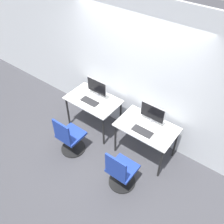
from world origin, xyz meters
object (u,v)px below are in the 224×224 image
mouse_right (156,137)px  keyboard_right (142,131)px  monitor_right (152,114)px  office_chair_left (70,138)px  office_chair_right (121,172)px  mouse_left (101,106)px  keyboard_left (90,101)px  monitor_left (97,88)px

mouse_right → keyboard_right: bearing=-173.5°
keyboard_right → monitor_right: bearing=90.0°
monitor_right → mouse_right: monitor_right is taller
office_chair_left → keyboard_right: (1.19, 0.66, 0.40)m
office_chair_left → monitor_right: size_ratio=1.87×
office_chair_left → mouse_right: (1.44, 0.69, 0.41)m
mouse_right → office_chair_right: office_chair_right is taller
monitor_right → keyboard_right: 0.36m
mouse_left → keyboard_right: bearing=-4.7°
keyboard_left → keyboard_right: size_ratio=1.00×
keyboard_left → office_chair_left: 0.83m
keyboard_right → mouse_right: (0.25, 0.03, 0.01)m
monitor_left → keyboard_left: size_ratio=1.25×
office_chair_right → keyboard_right: bearing=93.3°
monitor_right → office_chair_right: bearing=-87.7°
monitor_left → mouse_left: monitor_left is taller
keyboard_right → office_chair_left: bearing=-150.9°
keyboard_left → monitor_right: monitor_right is taller
monitor_left → office_chair_right: size_ratio=0.53×
mouse_left → monitor_right: 1.04m
keyboard_left → office_chair_right: office_chair_right is taller
keyboard_left → mouse_left: size_ratio=4.20×
mouse_left → office_chair_right: size_ratio=0.10×
mouse_left → mouse_right: size_ratio=1.00×
monitor_left → mouse_right: bearing=-9.8°
monitor_left → office_chair_right: monitor_left is taller
keyboard_left → mouse_left: mouse_left is taller
monitor_left → office_chair_left: 1.13m
office_chair_left → monitor_left: bearing=94.7°
mouse_right → office_chair_right: (-0.21, -0.72, -0.41)m
office_chair_left → keyboard_right: 1.42m
keyboard_right → office_chair_right: size_ratio=0.43×
monitor_right → office_chair_right: size_ratio=0.53×
mouse_left → office_chair_right: office_chair_right is taller
monitor_left → office_chair_left: (0.08, -0.95, -0.60)m
office_chair_left → mouse_right: office_chair_left is taller
monitor_left → keyboard_right: (1.26, -0.29, -0.20)m
monitor_left → mouse_right: 1.55m
keyboard_left → office_chair_right: 1.56m
office_chair_left → mouse_right: bearing=25.6°
mouse_right → office_chair_right: size_ratio=0.10×
keyboard_left → mouse_right: bearing=-1.2°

